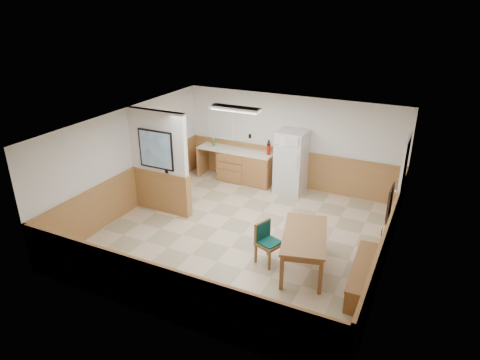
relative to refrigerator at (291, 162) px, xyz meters
The scene contains 20 objects.
ground 2.76m from the refrigerator, 93.39° to the right, with size 6.00×6.00×0.00m, color #CCB293.
ceiling 3.11m from the refrigerator, 93.39° to the right, with size 6.00×6.00×0.02m, color white.
back_wall 0.58m from the refrigerator, 112.85° to the left, with size 6.00×0.02×2.50m, color white.
right_wall 3.90m from the refrigerator, 42.76° to the right, with size 0.02×6.00×2.50m, color white.
left_wall 4.13m from the refrigerator, 140.20° to the right, with size 0.02×6.00×2.50m, color white.
wainscot_back 0.51m from the refrigerator, 114.01° to the left, with size 6.00×0.04×1.00m, color #A66B42.
wainscot_right 3.87m from the refrigerator, 42.96° to the right, with size 0.04×6.00×1.00m, color #A66B42.
wainscot_left 4.11m from the refrigerator, 140.02° to the right, with size 0.04×6.00×1.00m, color #A66B42.
partition_wall 3.45m from the refrigerator, 134.66° to the right, with size 1.50×0.20×2.50m.
kitchen_counter 1.42m from the refrigerator, behind, with size 2.20×0.61×1.00m.
exterior_door 2.91m from the refrigerator, 14.57° to the right, with size 0.07×1.02×2.15m.
kitchen_window 2.39m from the refrigerator, behind, with size 0.80×0.04×1.00m.
wall_painting 4.12m from the refrigerator, 46.19° to the right, with size 0.04×0.50×0.60m.
fluorescent_fixture 2.30m from the refrigerator, 125.71° to the right, with size 1.20×0.30×0.09m.
refrigerator is the anchor object (origin of this frame).
dining_table 3.56m from the refrigerator, 66.13° to the right, with size 1.17×1.74×0.75m.
dining_bench 4.25m from the refrigerator, 52.38° to the right, with size 0.46×1.75×0.45m.
dining_chair 3.43m from the refrigerator, 78.28° to the right, with size 0.68×0.57×0.85m.
fire_extinguisher 0.72m from the refrigerator, behind, with size 0.12×0.12×0.41m.
soap_bottle 2.37m from the refrigerator, behind, with size 0.06×0.06×0.19m, color #188629.
Camera 1 is at (3.53, -7.37, 4.83)m, focal length 32.00 mm.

